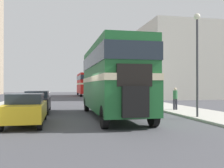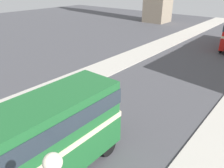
% 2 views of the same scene
% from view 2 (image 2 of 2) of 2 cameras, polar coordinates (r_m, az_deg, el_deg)
% --- Properties ---
extents(double_decker_bus, '(2.57, 9.48, 4.17)m').
position_cam_2_polar(double_decker_bus, '(10.07, -20.94, -14.78)').
color(double_decker_bus, '#1E602D').
rests_on(double_decker_bus, ground_plane).
extents(car_parked_mid, '(1.68, 4.52, 1.50)m').
position_cam_2_polar(car_parked_mid, '(15.79, -17.33, -5.97)').
color(car_parked_mid, black).
rests_on(car_parked_mid, ground_plane).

